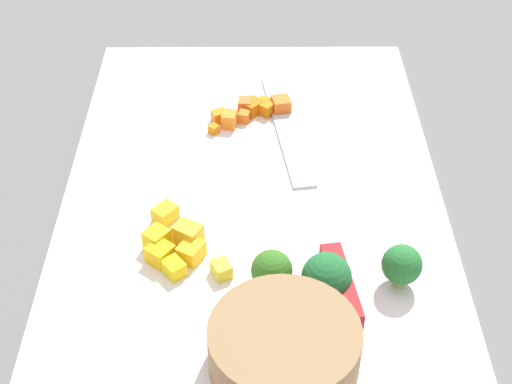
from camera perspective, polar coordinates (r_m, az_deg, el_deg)
The scene contains 23 objects.
ground_plane at distance 0.68m, azimuth 0.00°, elevation -1.41°, with size 4.00×4.00×0.00m, color slate.
cutting_board at distance 0.68m, azimuth 0.00°, elevation -1.03°, with size 0.54×0.34×0.01m, color white.
prep_bowl at distance 0.54m, azimuth 2.41°, elevation -11.48°, with size 0.11×0.11×0.04m, color olive.
chef_knife at distance 0.64m, azimuth 5.12°, elevation -2.84°, with size 0.36×0.07×0.02m.
carrot_dice_0 at distance 0.78m, azimuth -0.64°, elevation 6.46°, with size 0.02×0.01×0.01m, color orange.
carrot_dice_1 at distance 0.77m, azimuth -0.69°, elevation 5.64°, with size 0.01×0.01×0.01m, color orange.
carrot_dice_2 at distance 0.78m, azimuth 0.26°, elevation 6.37°, with size 0.02×0.02×0.01m, color orange.
carrot_dice_3 at distance 0.79m, azimuth 0.81°, elevation 6.66°, with size 0.01×0.01×0.01m, color orange.
carrot_dice_4 at distance 0.78m, azimuth 2.11°, elevation 6.49°, with size 0.02×0.02×0.02m, color orange.
carrot_dice_5 at distance 0.75m, azimuth -2.96°, elevation 4.72°, with size 0.01×0.01×0.01m, color orange.
carrot_dice_6 at distance 0.77m, azimuth -2.52°, elevation 5.67°, with size 0.01×0.01×0.01m, color orange.
carrot_dice_7 at distance 0.78m, azimuth 1.05°, elevation 6.19°, with size 0.01×0.01×0.01m, color orange.
carrot_dice_8 at distance 0.76m, azimuth -1.79°, elevation 5.42°, with size 0.02×0.01×0.02m, color orange.
pepper_dice_0 at distance 0.65m, azimuth -6.55°, elevation -1.61°, with size 0.02×0.02×0.01m, color yellow.
pepper_dice_1 at distance 0.61m, azimuth -5.87°, elevation -5.66°, with size 0.01×0.02×0.01m, color yellow.
pepper_dice_2 at distance 0.63m, azimuth -7.16°, elevation -3.52°, with size 0.02×0.02×0.02m, color yellow.
pepper_dice_3 at distance 0.62m, azimuth -6.90°, elevation -4.60°, with size 0.02×0.02×0.02m, color yellow.
pepper_dice_4 at distance 0.63m, azimuth -4.83°, elevation -3.21°, with size 0.02×0.02×0.02m, color yellow.
pepper_dice_5 at distance 0.60m, azimuth -2.33°, elevation -5.78°, with size 0.02×0.01×0.01m, color yellow.
pepper_dice_6 at distance 0.62m, azimuth -4.61°, elevation -4.46°, with size 0.02×0.02×0.01m, color yellow.
broccoli_floret_0 at distance 0.59m, azimuth 1.45°, elevation -5.89°, with size 0.03×0.03×0.04m.
broccoli_floret_1 at distance 0.58m, azimuth 5.56°, elevation -6.39°, with size 0.04×0.04×0.04m.
broccoli_floret_2 at distance 0.60m, azimuth 11.08°, elevation -5.38°, with size 0.03×0.03×0.04m.
Camera 1 is at (-0.51, 0.00, 0.45)m, focal length 53.63 mm.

